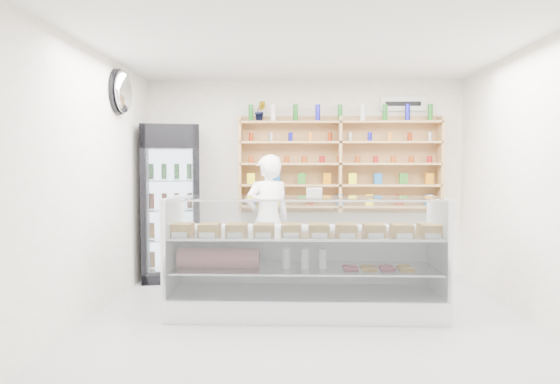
{
  "coord_description": "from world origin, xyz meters",
  "views": [
    {
      "loc": [
        -0.14,
        -4.7,
        1.58
      ],
      "look_at": [
        -0.3,
        0.9,
        1.28
      ],
      "focal_mm": 32.0,
      "sensor_mm": 36.0,
      "label": 1
    }
  ],
  "objects": [
    {
      "name": "room",
      "position": [
        0.0,
        0.0,
        1.4
      ],
      "size": [
        5.0,
        5.0,
        5.0
      ],
      "color": "#9D9EA2",
      "rests_on": "ground"
    },
    {
      "name": "display_counter",
      "position": [
        -0.03,
        0.57,
        0.35
      ],
      "size": [
        2.87,
        0.86,
        1.25
      ],
      "color": "white",
      "rests_on": "floor"
    },
    {
      "name": "shop_worker",
      "position": [
        -0.49,
        1.77,
        0.86
      ],
      "size": [
        0.74,
        0.63,
        1.72
      ],
      "primitive_type": "imported",
      "rotation": [
        0.0,
        0.0,
        3.56
      ],
      "color": "white",
      "rests_on": "floor"
    },
    {
      "name": "drinks_cooler",
      "position": [
        -1.85,
        2.13,
        1.07
      ],
      "size": [
        0.91,
        0.9,
        2.12
      ],
      "rotation": [
        0.0,
        0.0,
        0.23
      ],
      "color": "black",
      "rests_on": "floor"
    },
    {
      "name": "wall_shelving",
      "position": [
        0.5,
        2.34,
        1.59
      ],
      "size": [
        2.84,
        0.28,
        1.33
      ],
      "color": "tan",
      "rests_on": "back_wall"
    },
    {
      "name": "potted_plant",
      "position": [
        -0.62,
        2.34,
        2.34
      ],
      "size": [
        0.18,
        0.16,
        0.29
      ],
      "primitive_type": "imported",
      "rotation": [
        0.0,
        0.0,
        0.21
      ],
      "color": "#1E6626",
      "rests_on": "wall_shelving"
    },
    {
      "name": "security_mirror",
      "position": [
        -2.17,
        1.2,
        2.45
      ],
      "size": [
        0.15,
        0.5,
        0.5
      ],
      "primitive_type": "ellipsoid",
      "color": "silver",
      "rests_on": "left_wall"
    },
    {
      "name": "wall_sign",
      "position": [
        1.4,
        2.47,
        2.45
      ],
      "size": [
        0.62,
        0.03,
        0.2
      ],
      "primitive_type": "cube",
      "color": "white",
      "rests_on": "back_wall"
    }
  ]
}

